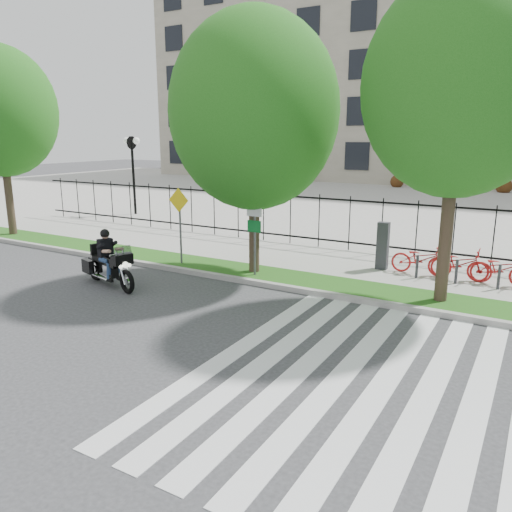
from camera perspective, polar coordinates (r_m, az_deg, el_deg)
The scene contains 14 objects.
ground at distance 11.65m, azimuth -11.31°, elevation -8.21°, with size 120.00×120.00×0.00m, color #323234.
curb at distance 14.75m, azimuth -0.76°, elevation -2.94°, with size 60.00×0.20×0.15m, color #9A9691.
grass_verge at distance 15.45m, azimuth 0.86°, elevation -2.16°, with size 60.00×1.50×0.15m, color #215314.
sidewalk at distance 17.60m, azimuth 4.86°, elevation -0.24°, with size 60.00×3.50×0.15m, color gray.
plaza at distance 34.07m, azimuth 17.75°, elevation 5.86°, with size 80.00×34.00×0.10m, color gray.
crosswalk_stripes at distance 9.41m, azimuth 12.04°, elevation -13.71°, with size 5.70×8.00×0.01m, color silver, non-canonical shape.
iron_fence at distance 18.95m, azimuth 7.21°, elevation 4.02°, with size 30.00×0.06×2.00m, color black, non-canonical shape.
office_building at distance 53.73m, azimuth 23.58°, elevation 18.64°, with size 60.00×21.90×20.15m.
lamp_post_left at distance 27.82m, azimuth -13.95°, elevation 11.03°, with size 1.06×0.70×4.25m.
street_tree_1 at distance 15.05m, azimuth -0.22°, elevation 16.18°, with size 4.97×4.97×7.67m.
street_tree_2 at distance 13.17m, azimuth 22.23°, elevation 17.53°, with size 4.56×4.56×7.88m.
sign_pole_regulatory at distance 14.82m, azimuth -0.17°, elevation 3.76°, with size 0.50×0.09×2.50m.
sign_pole_warning at distance 16.42m, azimuth -8.73°, elevation 4.58°, with size 0.78×0.09×2.49m.
motorcycle_rider at distance 15.01m, azimuth -16.42°, elevation -0.86°, with size 2.54×1.17×2.01m.
Camera 1 is at (7.29, -8.01, 4.28)m, focal length 35.00 mm.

